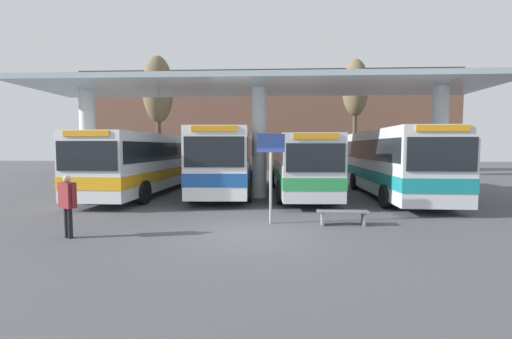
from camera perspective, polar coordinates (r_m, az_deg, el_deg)
The scene contains 12 objects.
ground_plane at distance 10.02m, azimuth -1.12°, elevation -10.69°, with size 100.00×100.00×0.00m, color #4C4C51.
townhouse_backdrop at distance 36.44m, azimuth 1.75°, elevation 9.51°, with size 40.00×0.58×10.57m.
station_canopy at distance 17.05m, azimuth 0.54°, elevation 11.78°, with size 22.34×5.59×5.62m.
transit_bus_left_bay at distance 19.26m, azimuth -17.88°, elevation 1.41°, with size 3.11×11.15×3.15m.
transit_bus_center_bay at distance 18.61m, azimuth -5.04°, elevation 1.85°, with size 3.18×10.47×3.37m.
transit_bus_right_bay at distance 18.33m, azimuth 7.16°, elevation 1.29°, with size 2.97×10.89×3.05m.
transit_bus_far_right_bay at distance 18.32m, azimuth 21.86°, elevation 1.41°, with size 3.03×10.46×3.30m.
waiting_bench_near_pillar at distance 11.37m, azimuth 14.28°, elevation -7.30°, with size 1.63×0.44×0.46m.
info_sign_platform at distance 11.08m, azimuth 2.48°, elevation 1.65°, with size 0.90×0.09×2.93m.
pedestrian_waiting at distance 10.70m, azimuth -28.90°, elevation -4.47°, with size 0.61×0.42×1.73m.
poplar_tree_behind_left at distance 29.23m, azimuth -16.03°, elevation 12.52°, with size 2.42×2.42×9.78m.
poplar_tree_behind_right at distance 30.40m, azimuth 16.23°, elevation 12.67°, with size 2.14×2.14×9.78m.
Camera 1 is at (0.66, -9.68, 2.50)m, focal length 24.00 mm.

